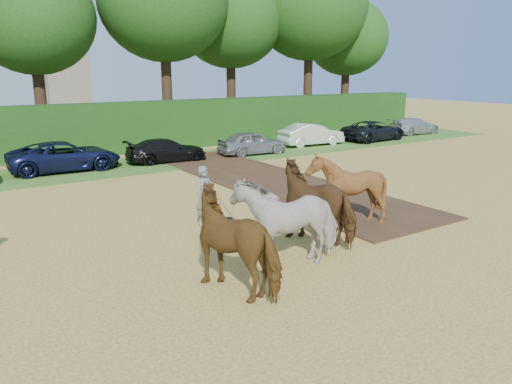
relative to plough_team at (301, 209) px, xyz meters
name	(u,v)px	position (x,y,z in m)	size (l,w,h in m)	color
ground	(356,227)	(2.76, 0.59, -1.15)	(120.00, 120.00, 0.00)	gold
earth_strip	(270,181)	(4.26, 7.59, -1.13)	(4.50, 17.00, 0.05)	#472D1C
grass_verge	(174,161)	(2.76, 14.59, -1.14)	(50.00, 5.00, 0.03)	#38601E
hedgerow	(143,126)	(2.76, 19.09, 0.35)	(46.00, 1.60, 3.00)	#14380F
plough_team	(301,209)	(0.00, 0.00, 0.00)	(7.74, 6.53, 2.32)	brown
parked_cars	(219,144)	(5.69, 14.71, -0.46)	(40.96, 3.34, 1.48)	silver
treeline	(91,1)	(1.07, 22.27, 7.82)	(48.70, 10.60, 14.21)	#382616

